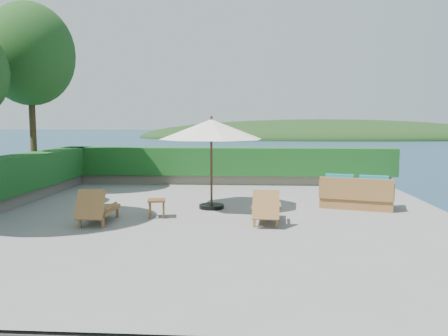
# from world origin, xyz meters

# --- Properties ---
(ground) EXTENTS (12.00, 12.00, 0.00)m
(ground) POSITION_xyz_m (0.00, 0.00, 0.00)
(ground) COLOR gray
(ground) RESTS_ON ground
(foundation) EXTENTS (12.00, 12.00, 3.00)m
(foundation) POSITION_xyz_m (0.00, 0.00, -1.55)
(foundation) COLOR #5F564B
(foundation) RESTS_ON ocean
(ocean) EXTENTS (600.00, 600.00, 0.00)m
(ocean) POSITION_xyz_m (0.00, 0.00, -3.00)
(ocean) COLOR #193A4E
(ocean) RESTS_ON ground
(offshore_island) EXTENTS (126.00, 57.60, 12.60)m
(offshore_island) POSITION_xyz_m (25.00, 140.00, -3.00)
(offshore_island) COLOR black
(offshore_island) RESTS_ON ocean
(planter_wall_far) EXTENTS (12.00, 0.60, 0.36)m
(planter_wall_far) POSITION_xyz_m (0.00, 5.60, 0.18)
(planter_wall_far) COLOR slate
(planter_wall_far) RESTS_ON ground
(hedge_far) EXTENTS (12.40, 0.90, 1.00)m
(hedge_far) POSITION_xyz_m (0.00, 5.60, 0.85)
(hedge_far) COLOR #144616
(hedge_far) RESTS_ON planter_wall_far
(tree_far) EXTENTS (2.80, 2.80, 6.03)m
(tree_far) POSITION_xyz_m (-6.00, 3.20, 4.40)
(tree_far) COLOR #44311A
(tree_far) RESTS_ON ground
(patio_umbrella) EXTENTS (3.41, 3.41, 2.46)m
(patio_umbrella) POSITION_xyz_m (-0.04, 0.95, 2.07)
(patio_umbrella) COLOR black
(patio_umbrella) RESTS_ON ground
(lounge_left) EXTENTS (0.68, 1.46, 0.84)m
(lounge_left) POSITION_xyz_m (-2.45, -0.96, 0.35)
(lounge_left) COLOR olive
(lounge_left) RESTS_ON ground
(lounge_right) EXTENTS (0.70, 1.45, 0.81)m
(lounge_right) POSITION_xyz_m (1.35, -0.69, 0.34)
(lounge_right) COLOR olive
(lounge_right) RESTS_ON ground
(side_table) EXTENTS (0.48, 0.48, 0.44)m
(side_table) POSITION_xyz_m (-1.26, -0.24, 0.36)
(side_table) COLOR brown
(side_table) RESTS_ON ground
(wicker_loveseat) EXTENTS (2.06, 1.45, 0.92)m
(wicker_loveseat) POSITION_xyz_m (3.82, 1.27, 0.36)
(wicker_loveseat) COLOR olive
(wicker_loveseat) RESTS_ON ground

